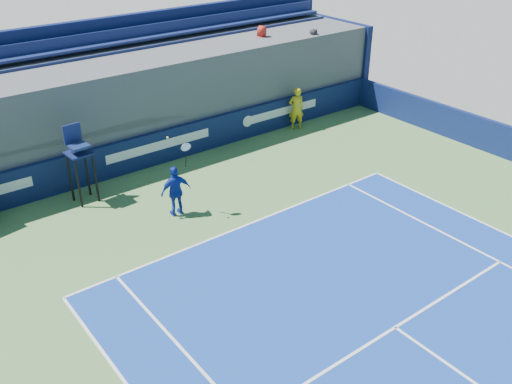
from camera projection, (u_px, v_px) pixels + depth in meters
ball_person at (296, 108)px, 22.58m from camera, size 0.73×0.62×1.71m
back_hoarding at (159, 148)px, 19.86m from camera, size 20.40×0.21×1.20m
umpire_chair at (79, 156)px, 17.04m from camera, size 0.75×0.75×2.48m
tennis_player at (176, 191)px, 16.64m from camera, size 0.96×0.52×2.57m
stadium_seating at (128, 98)px, 20.70m from camera, size 21.00×4.05×4.40m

